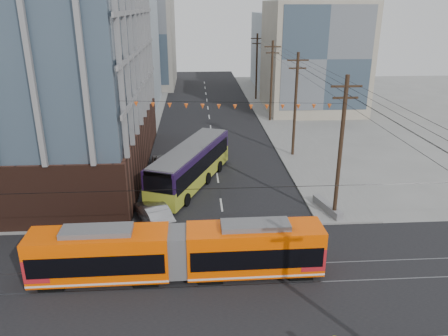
# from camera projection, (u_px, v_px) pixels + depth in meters

# --- Properties ---
(ground) EXTENTS (160.00, 160.00, 0.00)m
(ground) POSITION_uv_depth(u_px,v_px,m) (237.00, 320.00, 22.86)
(ground) COLOR slate
(bg_bldg_nw_near) EXTENTS (18.00, 16.00, 18.00)m
(bg_bldg_nw_near) POSITION_uv_depth(u_px,v_px,m) (97.00, 49.00, 67.21)
(bg_bldg_nw_near) COLOR #8C99A5
(bg_bldg_nw_near) RESTS_ON ground
(bg_bldg_ne_near) EXTENTS (14.00, 14.00, 16.00)m
(bg_bldg_ne_near) POSITION_uv_depth(u_px,v_px,m) (313.00, 57.00, 65.85)
(bg_bldg_ne_near) COLOR gray
(bg_bldg_ne_near) RESTS_ON ground
(bg_bldg_nw_far) EXTENTS (16.00, 18.00, 20.00)m
(bg_bldg_nw_far) POSITION_uv_depth(u_px,v_px,m) (133.00, 34.00, 85.72)
(bg_bldg_nw_far) COLOR gray
(bg_bldg_nw_far) RESTS_ON ground
(bg_bldg_ne_far) EXTENTS (16.00, 16.00, 14.00)m
(bg_bldg_ne_far) POSITION_uv_depth(u_px,v_px,m) (297.00, 51.00, 85.01)
(bg_bldg_ne_far) COLOR #8C99A5
(bg_bldg_ne_far) RESTS_ON ground
(utility_pole_far) EXTENTS (0.30, 0.30, 11.00)m
(utility_pole_far) POSITION_uv_depth(u_px,v_px,m) (257.00, 67.00, 73.74)
(utility_pole_far) COLOR black
(utility_pole_far) RESTS_ON ground
(streetcar) EXTENTS (17.34, 2.61, 3.34)m
(streetcar) POSITION_uv_depth(u_px,v_px,m) (178.00, 252.00, 25.94)
(streetcar) COLOR #FF5000
(streetcar) RESTS_ON ground
(city_bus) EXTENTS (7.58, 13.24, 3.72)m
(city_bus) POSITION_uv_depth(u_px,v_px,m) (191.00, 165.00, 39.44)
(city_bus) COLOR #1E0D34
(city_bus) RESTS_ON ground
(parked_car_silver) EXTENTS (3.54, 5.20, 1.62)m
(parked_car_silver) POSITION_uv_depth(u_px,v_px,m) (154.00, 214.00, 32.64)
(parked_car_silver) COLOR #999A9D
(parked_car_silver) RESTS_ON ground
(parked_car_white) EXTENTS (3.26, 4.89, 1.32)m
(parked_car_white) POSITION_uv_depth(u_px,v_px,m) (159.00, 171.00, 41.30)
(parked_car_white) COLOR #C2B0AE
(parked_car_white) RESTS_ON ground
(parked_car_grey) EXTENTS (2.41, 4.65, 1.25)m
(parked_car_grey) POSITION_uv_depth(u_px,v_px,m) (162.00, 161.00, 44.09)
(parked_car_grey) COLOR slate
(parked_car_grey) RESTS_ON ground
(jersey_barrier) EXTENTS (1.74, 3.88, 0.76)m
(jersey_barrier) POSITION_uv_depth(u_px,v_px,m) (327.00, 208.00, 34.57)
(jersey_barrier) COLOR gray
(jersey_barrier) RESTS_ON ground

